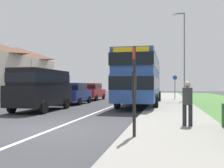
# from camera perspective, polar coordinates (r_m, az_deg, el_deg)

# --- Properties ---
(ground_plane) EXTENTS (120.00, 120.00, 0.00)m
(ground_plane) POSITION_cam_1_polar(r_m,az_deg,el_deg) (9.03, -13.61, -10.04)
(ground_plane) COLOR #38383D
(lane_marking_centre) EXTENTS (0.14, 60.00, 0.01)m
(lane_marking_centre) POSITION_cam_1_polar(r_m,az_deg,el_deg) (16.54, -1.37, -5.56)
(lane_marking_centre) COLOR silver
(lane_marking_centre) RESTS_ON ground_plane
(pavement_near_side) EXTENTS (3.20, 68.00, 0.12)m
(pavement_near_side) POSITION_cam_1_polar(r_m,az_deg,el_deg) (14.09, 13.57, -6.26)
(pavement_near_side) COLOR gray
(pavement_near_side) RESTS_ON ground_plane
(double_decker_bus) EXTENTS (2.80, 11.32, 3.70)m
(double_decker_bus) POSITION_cam_1_polar(r_m,az_deg,el_deg) (19.55, 6.55, 1.53)
(double_decker_bus) COLOR #284C93
(double_decker_bus) RESTS_ON ground_plane
(parked_van_black) EXTENTS (2.11, 4.96, 2.45)m
(parked_van_black) POSITION_cam_1_polar(r_m,az_deg,el_deg) (15.74, -15.59, -0.59)
(parked_van_black) COLOR black
(parked_van_black) RESTS_ON ground_plane
(parked_car_blue) EXTENTS (2.00, 3.95, 1.71)m
(parked_car_blue) POSITION_cam_1_polar(r_m,az_deg,el_deg) (20.75, -8.63, -1.91)
(parked_car_blue) COLOR navy
(parked_car_blue) RESTS_ON ground_plane
(parked_car_red) EXTENTS (1.98, 4.57, 1.72)m
(parked_car_red) POSITION_cam_1_polar(r_m,az_deg,el_deg) (25.96, -4.66, -1.56)
(parked_car_red) COLOR #B21E1E
(parked_car_red) RESTS_ON ground_plane
(pedestrian_at_stop) EXTENTS (0.34, 0.34, 1.67)m
(pedestrian_at_stop) POSITION_cam_1_polar(r_m,az_deg,el_deg) (9.21, 16.62, -3.73)
(pedestrian_at_stop) COLOR #23232D
(pedestrian_at_stop) RESTS_ON ground_plane
(bus_stop_sign) EXTENTS (0.09, 0.52, 2.60)m
(bus_stop_sign) POSITION_cam_1_polar(r_m,az_deg,el_deg) (7.00, 5.03, -0.22)
(bus_stop_sign) COLOR black
(bus_stop_sign) RESTS_ON ground_plane
(cycle_route_sign) EXTENTS (0.44, 0.08, 2.52)m
(cycle_route_sign) POSITION_cam_1_polar(r_m,az_deg,el_deg) (26.52, 13.98, -0.48)
(cycle_route_sign) COLOR slate
(cycle_route_sign) RESTS_ON ground_plane
(street_lamp_mid) EXTENTS (1.14, 0.20, 8.30)m
(street_lamp_mid) POSITION_cam_1_polar(r_m,az_deg,el_deg) (24.75, 15.76, 7.13)
(street_lamp_mid) COLOR slate
(street_lamp_mid) RESTS_ON ground_plane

